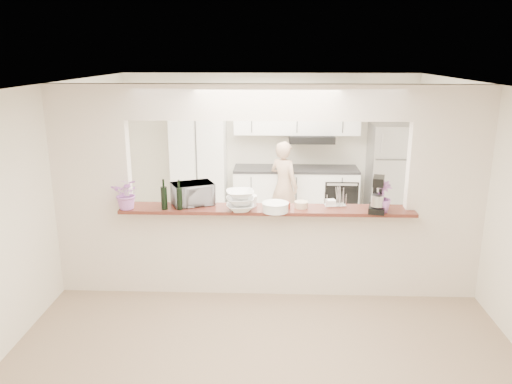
# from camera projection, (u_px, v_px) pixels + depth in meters

# --- Properties ---
(floor) EXTENTS (6.00, 6.00, 0.00)m
(floor) POSITION_uv_depth(u_px,v_px,m) (266.00, 291.00, 6.14)
(floor) COLOR tan
(floor) RESTS_ON ground
(tile_overlay) EXTENTS (5.00, 2.90, 0.01)m
(tile_overlay) POSITION_uv_depth(u_px,v_px,m) (268.00, 244.00, 7.63)
(tile_overlay) COLOR silver
(tile_overlay) RESTS_ON floor
(partition) EXTENTS (5.00, 0.15, 2.50)m
(partition) POSITION_uv_depth(u_px,v_px,m) (267.00, 174.00, 5.74)
(partition) COLOR silver
(partition) RESTS_ON floor
(bar_counter) EXTENTS (3.40, 0.38, 1.09)m
(bar_counter) POSITION_uv_depth(u_px,v_px,m) (267.00, 247.00, 5.98)
(bar_counter) COLOR silver
(bar_counter) RESTS_ON floor
(kitchen_cabinets) EXTENTS (3.15, 0.62, 2.25)m
(kitchen_cabinets) POSITION_uv_depth(u_px,v_px,m) (259.00, 165.00, 8.50)
(kitchen_cabinets) COLOR white
(kitchen_cabinets) RESTS_ON floor
(refrigerator) EXTENTS (0.75, 0.70, 1.70)m
(refrigerator) POSITION_uv_depth(u_px,v_px,m) (391.00, 175.00, 8.38)
(refrigerator) COLOR #B0B1B6
(refrigerator) RESTS_ON floor
(flower_left) EXTENTS (0.34, 0.29, 0.37)m
(flower_left) POSITION_uv_depth(u_px,v_px,m) (127.00, 193.00, 5.71)
(flower_left) COLOR #D671C5
(flower_left) RESTS_ON bar_counter
(wine_bottle_a) EXTENTS (0.07, 0.07, 0.36)m
(wine_bottle_a) POSITION_uv_depth(u_px,v_px,m) (164.00, 198.00, 5.71)
(wine_bottle_a) COLOR black
(wine_bottle_a) RESTS_ON bar_counter
(wine_bottle_b) EXTENTS (0.07, 0.07, 0.35)m
(wine_bottle_b) POSITION_uv_depth(u_px,v_px,m) (179.00, 198.00, 5.70)
(wine_bottle_b) COLOR black
(wine_bottle_b) RESTS_ON bar_counter
(toaster_oven) EXTENTS (0.56, 0.48, 0.26)m
(toaster_oven) POSITION_uv_depth(u_px,v_px,m) (193.00, 194.00, 5.89)
(toaster_oven) COLOR #9E9DA2
(toaster_oven) RESTS_ON bar_counter
(serving_bowls) EXTENTS (0.37, 0.37, 0.23)m
(serving_bowls) POSITION_uv_depth(u_px,v_px,m) (240.00, 201.00, 5.66)
(serving_bowls) COLOR white
(serving_bowls) RESTS_ON bar_counter
(plate_stack_a) EXTENTS (0.27, 0.27, 0.12)m
(plate_stack_a) POSITION_uv_depth(u_px,v_px,m) (246.00, 200.00, 5.87)
(plate_stack_a) COLOR white
(plate_stack_a) RESTS_ON bar_counter
(plate_stack_b) EXTENTS (0.30, 0.30, 0.11)m
(plate_stack_b) POSITION_uv_depth(u_px,v_px,m) (275.00, 207.00, 5.64)
(plate_stack_b) COLOR white
(plate_stack_b) RESTS_ON bar_counter
(red_bowl) EXTENTS (0.14, 0.14, 0.07)m
(red_bowl) POSITION_uv_depth(u_px,v_px,m) (284.00, 205.00, 5.80)
(red_bowl) COLOR maroon
(red_bowl) RESTS_ON bar_counter
(tan_bowl) EXTENTS (0.16, 0.16, 0.07)m
(tan_bowl) POSITION_uv_depth(u_px,v_px,m) (301.00, 205.00, 5.79)
(tan_bowl) COLOR beige
(tan_bowl) RESTS_ON bar_counter
(utensil_caddy) EXTENTS (0.27, 0.18, 0.23)m
(utensil_caddy) POSITION_uv_depth(u_px,v_px,m) (335.00, 198.00, 5.84)
(utensil_caddy) COLOR silver
(utensil_caddy) RESTS_ON bar_counter
(stand_mixer) EXTENTS (0.24, 0.31, 0.41)m
(stand_mixer) POSITION_uv_depth(u_px,v_px,m) (378.00, 196.00, 5.62)
(stand_mixer) COLOR black
(stand_mixer) RESTS_ON bar_counter
(flower_right) EXTENTS (0.26, 0.26, 0.37)m
(flower_right) POSITION_uv_depth(u_px,v_px,m) (382.00, 196.00, 5.60)
(flower_right) COLOR #C369C2
(flower_right) RESTS_ON bar_counter
(person) EXTENTS (0.63, 0.61, 1.46)m
(person) POSITION_uv_depth(u_px,v_px,m) (284.00, 186.00, 8.13)
(person) COLOR tan
(person) RESTS_ON floor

